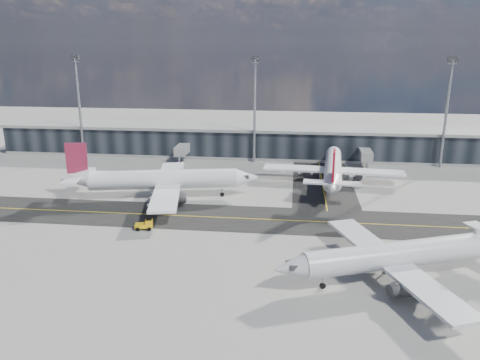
{
  "coord_description": "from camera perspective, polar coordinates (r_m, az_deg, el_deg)",
  "views": [
    {
      "loc": [
        11.06,
        -78.78,
        32.24
      ],
      "look_at": [
        0.17,
        12.82,
        5.0
      ],
      "focal_mm": 35.0,
      "sensor_mm": 36.0,
      "label": 1
    }
  ],
  "objects": [
    {
      "name": "ground",
      "position": [
        85.84,
        -1.13,
        -5.61
      ],
      "size": [
        300.0,
        300.0,
        0.0
      ],
      "primitive_type": "plane",
      "color": "gray",
      "rests_on": "ground"
    },
    {
      "name": "taxiway_lanes",
      "position": [
        95.41,
        2.09,
        -3.3
      ],
      "size": [
        180.0,
        63.0,
        0.03
      ],
      "color": "black",
      "rests_on": "ground"
    },
    {
      "name": "terminal_concourse",
      "position": [
        137.09,
        2.03,
        4.59
      ],
      "size": [
        152.0,
        19.8,
        8.8
      ],
      "color": "black",
      "rests_on": "ground"
    },
    {
      "name": "floodlight_masts",
      "position": [
        128.34,
        1.8,
        9.0
      ],
      "size": [
        102.5,
        0.7,
        28.9
      ],
      "color": "gray",
      "rests_on": "ground"
    },
    {
      "name": "airliner_af",
      "position": [
        101.04,
        -9.66,
        0.03
      ],
      "size": [
        41.61,
        35.68,
        12.37
      ],
      "rotation": [
        0.0,
        0.0,
        -1.38
      ],
      "color": "white",
      "rests_on": "ground"
    },
    {
      "name": "airliner_redtail",
      "position": [
        112.01,
        11.27,
        1.43
      ],
      "size": [
        33.29,
        39.02,
        11.55
      ],
      "rotation": [
        0.0,
        0.0,
        -0.08
      ],
      "color": "white",
      "rests_on": "ground"
    },
    {
      "name": "airliner_near",
      "position": [
        70.03,
        19.03,
        -8.61
      ],
      "size": [
        35.92,
        31.07,
        11.04
      ],
      "rotation": [
        0.0,
        0.0,
        1.94
      ],
      "color": "silver",
      "rests_on": "ground"
    },
    {
      "name": "baggage_tug",
      "position": [
        85.55,
        -11.44,
        -5.33
      ],
      "size": [
        3.28,
        2.04,
        1.93
      ],
      "rotation": [
        0.0,
        0.0,
        -1.4
      ],
      "color": "yellow",
      "rests_on": "ground"
    },
    {
      "name": "service_van",
      "position": [
        112.54,
        13.41,
        -0.23
      ],
      "size": [
        5.7,
        6.11,
        1.6
      ],
      "primitive_type": "imported",
      "rotation": [
        0.0,
        0.0,
        0.69
      ],
      "color": "white",
      "rests_on": "ground"
    }
  ]
}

